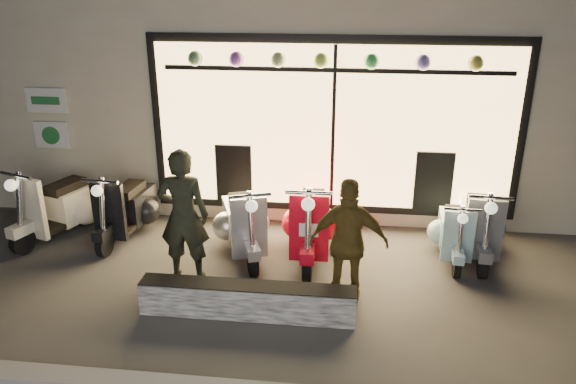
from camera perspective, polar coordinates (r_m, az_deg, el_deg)
name	(u,v)px	position (r m, az deg, el deg)	size (l,w,h in m)	color
ground	(260,286)	(7.16, -2.90, -9.51)	(40.00, 40.00, 0.00)	#383533
shop_building	(300,59)	(11.20, 1.20, 13.36)	(10.20, 6.23, 4.20)	beige
graffiti_barrier	(247,300)	(6.52, -4.15, -10.89)	(2.46, 0.28, 0.40)	black
scooter_silver	(243,222)	(7.88, -4.63, -3.02)	(0.81, 1.47, 1.06)	black
scooter_red	(312,221)	(7.81, 2.43, -2.94)	(0.51, 1.58, 1.14)	black
scooter_black	(129,207)	(8.69, -15.88, -1.45)	(0.56, 1.47, 1.05)	black
scooter_cream	(65,204)	(9.02, -21.73, -1.17)	(0.84, 1.54, 1.11)	black
scooter_blue	(454,230)	(8.08, 16.50, -3.76)	(0.44, 1.25, 0.89)	black
scooter_grey	(478,223)	(8.24, 18.74, -3.02)	(0.54, 1.48, 1.06)	black
man	(184,216)	(7.08, -10.57, -2.37)	(0.63, 0.41, 1.73)	black
woman	(349,243)	(6.52, 6.20, -5.13)	(0.91, 0.38, 1.55)	brown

